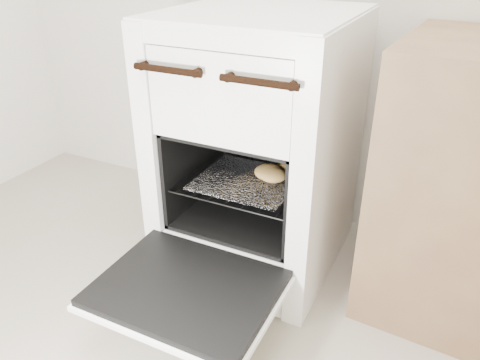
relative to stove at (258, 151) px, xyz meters
The scene contains 5 objects.
stove is the anchor object (origin of this frame).
oven_door 0.53m from the stove, 90.00° to the right, with size 0.51×0.39×0.04m.
oven_rack 0.10m from the stove, 90.00° to the right, with size 0.41×0.39×0.01m.
foil_sheet 0.11m from the stove, 90.00° to the right, with size 0.32×0.28×0.01m, color silver.
baked_rolls 0.10m from the stove, 22.01° to the right, with size 0.15×0.18×0.04m.
Camera 1 is at (0.41, -0.13, 1.06)m, focal length 35.00 mm.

